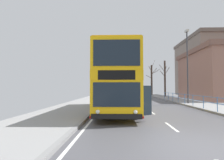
# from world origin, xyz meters

# --- Properties ---
(ground) EXTENTS (15.80, 140.00, 0.20)m
(ground) POSITION_xyz_m (-0.72, -0.00, 0.04)
(ground) COLOR #4B4B50
(double_decker_bus_main) EXTENTS (3.33, 10.35, 4.40)m
(double_decker_bus_main) POSITION_xyz_m (-2.58, 7.72, 2.30)
(double_decker_bus_main) COLOR #F4B20F
(double_decker_bus_main) RESTS_ON ground
(pedestrian_railing_far_kerb) EXTENTS (0.05, 24.62, 1.02)m
(pedestrian_railing_far_kerb) POSITION_xyz_m (4.45, 8.96, 0.83)
(pedestrian_railing_far_kerb) COLOR #386BA8
(pedestrian_railing_far_kerb) RESTS_ON ground
(street_lamp_far_side) EXTENTS (0.28, 0.60, 7.99)m
(street_lamp_far_side) POSITION_xyz_m (5.04, 13.70, 4.75)
(street_lamp_far_side) COLOR #38383D
(street_lamp_far_side) RESTS_ON ground
(bare_tree_far_00) EXTENTS (3.08, 1.23, 8.22)m
(bare_tree_far_00) POSITION_xyz_m (5.27, 35.93, 3.76)
(bare_tree_far_00) COLOR #423328
(bare_tree_far_00) RESTS_ON ground
(bare_tree_far_01) EXTENTS (2.07, 1.15, 6.88)m
(bare_tree_far_01) POSITION_xyz_m (6.48, 28.77, 3.68)
(bare_tree_far_01) COLOR #423328
(bare_tree_far_01) RESTS_ON ground
(background_building_00) EXTENTS (8.90, 15.89, 12.90)m
(background_building_00) POSITION_xyz_m (17.03, 35.05, 6.47)
(background_building_00) COLOR slate
(background_building_00) RESTS_ON ground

